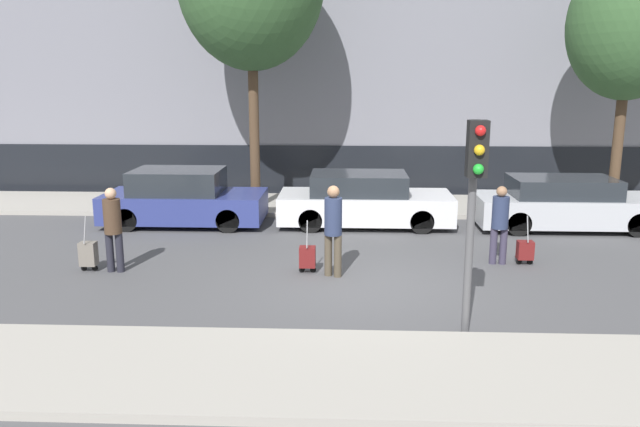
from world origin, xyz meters
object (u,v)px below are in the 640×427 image
(parked_car_0, at_px, (183,199))
(bare_tree_near_crossing, at_px, (630,26))
(parked_car_1, at_px, (363,201))
(trolley_left, at_px, (88,254))
(trolley_center, at_px, (307,257))
(pedestrian_left, at_px, (113,225))
(parked_car_2, at_px, (567,204))
(pedestrian_right, at_px, (500,220))
(traffic_light, at_px, (474,184))
(trolley_right, at_px, (525,250))
(pedestrian_center, at_px, (333,225))

(parked_car_0, bearing_deg, bare_tree_near_crossing, 7.22)
(parked_car_1, height_order, trolley_left, parked_car_1)
(parked_car_1, bearing_deg, trolley_center, -106.44)
(trolley_center, bearing_deg, bare_tree_near_crossing, 33.95)
(pedestrian_left, height_order, bare_tree_near_crossing, bare_tree_near_crossing)
(pedestrian_left, bearing_deg, trolley_left, -179.94)
(parked_car_2, distance_m, trolley_left, 11.52)
(pedestrian_right, xyz_separation_m, traffic_light, (-1.34, -3.76, 1.40))
(trolley_left, distance_m, traffic_light, 7.82)
(trolley_center, height_order, pedestrian_right, pedestrian_right)
(parked_car_1, distance_m, traffic_light, 7.42)
(trolley_center, bearing_deg, parked_car_0, 131.28)
(parked_car_0, bearing_deg, pedestrian_right, -23.53)
(trolley_center, relative_size, bare_tree_near_crossing, 0.15)
(trolley_left, bearing_deg, parked_car_2, 20.53)
(trolley_center, xyz_separation_m, bare_tree_near_crossing, (8.17, 5.50, 4.80))
(parked_car_1, bearing_deg, trolley_right, -45.79)
(parked_car_2, xyz_separation_m, traffic_light, (-3.79, -6.94, 1.70))
(parked_car_0, height_order, parked_car_2, parked_car_0)
(pedestrian_left, bearing_deg, parked_car_2, 23.52)
(parked_car_0, distance_m, traffic_light, 9.45)
(trolley_left, height_order, trolley_right, trolley_left)
(pedestrian_right, bearing_deg, trolley_left, 9.05)
(parked_car_1, distance_m, parked_car_2, 5.18)
(parked_car_2, bearing_deg, trolley_center, -148.24)
(parked_car_1, relative_size, pedestrian_right, 2.72)
(parked_car_0, xyz_separation_m, pedestrian_right, (7.46, -3.25, 0.26))
(pedestrian_right, height_order, bare_tree_near_crossing, bare_tree_near_crossing)
(parked_car_2, xyz_separation_m, pedestrian_left, (-10.23, -4.06, 0.34))
(parked_car_1, height_order, trolley_right, parked_car_1)
(parked_car_0, xyz_separation_m, bare_tree_near_crossing, (11.70, 1.48, 4.45))
(parked_car_1, xyz_separation_m, bare_tree_near_crossing, (6.96, 1.40, 4.48))
(trolley_left, xyz_separation_m, trolley_center, (4.40, 0.08, -0.03))
(parked_car_2, xyz_separation_m, pedestrian_right, (-2.46, -3.18, 0.30))
(trolley_center, xyz_separation_m, traffic_light, (2.60, -2.99, 2.00))
(parked_car_0, distance_m, pedestrian_right, 8.14)
(pedestrian_right, bearing_deg, parked_car_0, -20.33)
(parked_car_2, height_order, trolley_center, parked_car_2)
(parked_car_2, bearing_deg, traffic_light, -118.65)
(parked_car_1, distance_m, pedestrian_left, 6.58)
(pedestrian_left, relative_size, pedestrian_right, 1.04)
(trolley_left, xyz_separation_m, pedestrian_center, (4.91, -0.11, 0.67))
(parked_car_0, relative_size, parked_car_2, 0.90)
(trolley_center, relative_size, traffic_light, 0.33)
(parked_car_2, distance_m, pedestrian_left, 11.01)
(bare_tree_near_crossing, bearing_deg, traffic_light, -123.30)
(parked_car_0, distance_m, parked_car_2, 9.92)
(trolley_left, bearing_deg, traffic_light, -22.57)
(traffic_light, bearing_deg, parked_car_1, 101.05)
(trolley_center, bearing_deg, trolley_left, -178.91)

